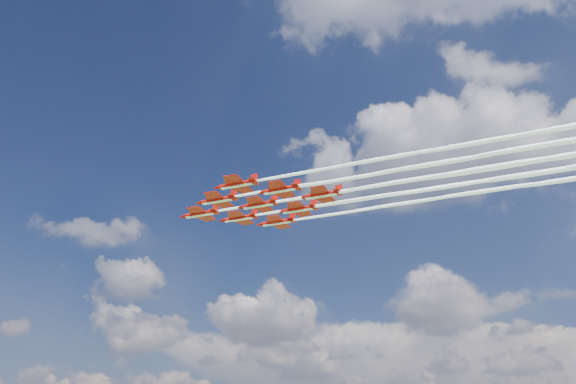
% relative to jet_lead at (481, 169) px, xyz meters
% --- Properties ---
extents(jet_lead, '(159.08, 24.91, 3.09)m').
position_rel_jet_lead_xyz_m(jet_lead, '(0.00, 0.00, 0.00)').
color(jet_lead, '#A30D09').
extents(jet_row2_port, '(159.08, 24.91, 3.09)m').
position_rel_jet_lead_xyz_m(jet_row2_port, '(9.72, -5.61, 0.00)').
color(jet_row2_port, '#A30D09').
extents(jet_row2_starb, '(159.08, 24.91, 3.09)m').
position_rel_jet_lead_xyz_m(jet_row2_starb, '(8.10, 7.77, 0.00)').
color(jet_row2_starb, '#A30D09').
extents(jet_row3_port, '(159.08, 24.91, 3.09)m').
position_rel_jet_lead_xyz_m(jet_row3_port, '(19.45, -11.21, 0.00)').
color(jet_row3_port, '#A30D09').
extents(jet_row3_centre, '(159.08, 24.91, 3.09)m').
position_rel_jet_lead_xyz_m(jet_row3_centre, '(17.82, 2.17, 0.00)').
color(jet_row3_centre, '#A30D09').
extents(jet_row3_starb, '(159.08, 24.91, 3.09)m').
position_rel_jet_lead_xyz_m(jet_row3_starb, '(16.19, 15.55, 0.00)').
color(jet_row3_starb, '#A30D09').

